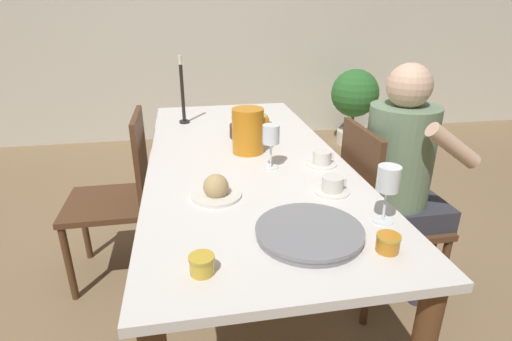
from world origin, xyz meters
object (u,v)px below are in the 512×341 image
Objects in this scene: serving_tray at (309,232)px; jam_jar_red at (202,264)px; chair_person_side at (379,212)px; wine_glass_water at (271,136)px; bread_plate at (216,190)px; fruit_bowl at (252,128)px; candlestick_tall at (183,97)px; teacup_across at (322,159)px; wine_glass_juice at (388,182)px; person_seated at (404,171)px; potted_plant at (354,98)px; jam_jar_amber at (388,242)px; teacup_near_person at (332,186)px; chair_opposite at (120,194)px; red_pitcher at (248,131)px.

serving_tray is 4.76× the size of jam_jar_red.
chair_person_side is at bearing 37.98° from jam_jar_red.
wine_glass_water reaches higher than chair_person_side.
fruit_bowl reaches higher than bread_plate.
candlestick_tall reaches higher than bread_plate.
teacup_across reaches higher than jam_jar_red.
wine_glass_water is 0.58× the size of serving_tray.
candlestick_tall is (-0.62, 1.29, 0.02)m from wine_glass_juice.
serving_tray is (-0.53, -0.55, 0.28)m from chair_person_side.
candlestick_tall is (-0.97, 0.80, 0.21)m from person_seated.
potted_plant is at bearing 63.28° from teacup_across.
potted_plant is (1.41, 1.88, -0.30)m from fruit_bowl.
teacup_across is (-0.39, 0.01, 0.08)m from person_seated.
chair_person_side reaches higher than jam_jar_amber.
potted_plant is (0.78, 2.35, -0.20)m from person_seated.
wine_glass_juice reaches higher than teacup_near_person.
teacup_across is (-0.31, -0.00, 0.29)m from chair_person_side.
teacup_near_person is (-0.36, -0.27, 0.29)m from chair_person_side.
chair_opposite is 1.24m from serving_tray.
fruit_bowl is at bearing -87.58° from chair_opposite.
chair_person_side is 1.13m from jam_jar_red.
red_pitcher reaches higher than fruit_bowl.
jam_jar_red is (0.38, -1.10, 0.30)m from chair_opposite.
chair_person_side is at bearing -99.85° from person_seated.
wine_glass_water reaches higher than potted_plant.
bread_plate is (-0.19, -0.45, -0.08)m from red_pitcher.
potted_plant is (1.73, 3.01, -0.28)m from jam_jar_red.
candlestick_tall is (0.36, 0.36, 0.42)m from chair_opposite.
chair_opposite is 0.77m from red_pitcher.
person_seated is 1.28m from candlestick_tall.
potted_plant is at bearing 53.22° from fruit_bowl.
jam_jar_red is at bearing -160.91° from chair_opposite.
wine_glass_juice is (0.97, -0.93, 0.41)m from chair_opposite.
jam_jar_amber is at bearing -33.14° from person_seated.
potted_plant is (1.76, 1.55, -0.41)m from candlestick_tall.
chair_person_side is 0.74m from red_pitcher.
candlestick_tall reaches higher than jam_jar_amber.
wine_glass_water is 2.75× the size of jam_jar_red.
serving_tray is 3.22m from potted_plant.
wine_glass_juice is at bearing 15.74° from jam_jar_red.
teacup_near_person is at bearing 57.99° from serving_tray.
teacup_near_person reaches higher than potted_plant.
bread_plate is 2.65× the size of jam_jar_red.
teacup_across reaches higher than jam_jar_amber.
potted_plant is at bearing 57.18° from bread_plate.
bread_plate is at bearing -110.03° from fruit_bowl.
serving_tray is at bearing -169.93° from wine_glass_juice.
serving_tray is 4.76× the size of jam_jar_amber.
person_seated is 2.48m from potted_plant.
jam_jar_amber is at bearing -29.67° from serving_tray.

